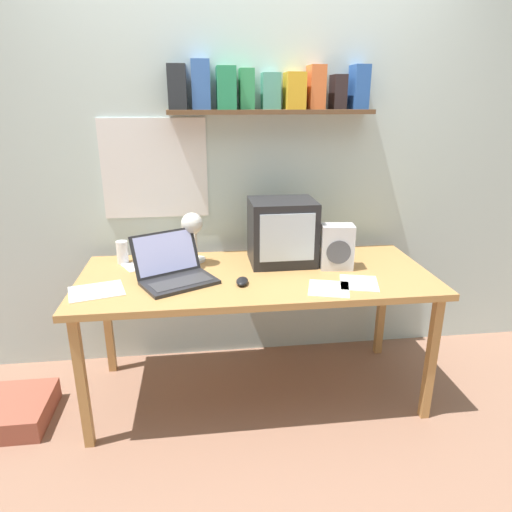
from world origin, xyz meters
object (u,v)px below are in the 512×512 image
(computer_mouse, at_px, (242,281))
(loose_paper_near_monitor, at_px, (329,289))
(open_notebook, at_px, (96,291))
(loose_paper_near_laptop, at_px, (359,283))
(space_heater, at_px, (337,247))
(juice_glass, at_px, (122,253))
(laptop, at_px, (173,269))
(corner_desk, at_px, (256,283))
(printed_handout, at_px, (147,264))
(desk_lamp, at_px, (192,227))
(floor_cushion, at_px, (12,411))
(crt_monitor, at_px, (282,232))

(computer_mouse, distance_m, loose_paper_near_monitor, 0.44)
(open_notebook, xyz_separation_m, loose_paper_near_laptop, (1.31, -0.06, 0.00))
(space_heater, relative_size, open_notebook, 0.82)
(juice_glass, xyz_separation_m, space_heater, (1.19, -0.23, 0.07))
(open_notebook, bearing_deg, laptop, 15.46)
(corner_desk, xyz_separation_m, printed_handout, (-0.60, 0.22, 0.06))
(laptop, xyz_separation_m, desk_lamp, (0.10, 0.22, 0.16))
(loose_paper_near_laptop, distance_m, floor_cushion, 1.96)
(crt_monitor, relative_size, open_notebook, 1.21)
(crt_monitor, distance_m, loose_paper_near_laptop, 0.53)
(loose_paper_near_laptop, bearing_deg, laptop, 170.25)
(juice_glass, bearing_deg, open_notebook, -99.86)
(corner_desk, bearing_deg, crt_monitor, 44.37)
(floor_cushion, bearing_deg, space_heater, 4.25)
(computer_mouse, bearing_deg, crt_monitor, 49.84)
(space_heater, bearing_deg, crt_monitor, 161.51)
(computer_mouse, height_order, printed_handout, computer_mouse)
(open_notebook, bearing_deg, space_heater, 7.83)
(loose_paper_near_monitor, relative_size, floor_cushion, 0.64)
(juice_glass, height_order, computer_mouse, juice_glass)
(desk_lamp, height_order, loose_paper_near_laptop, desk_lamp)
(crt_monitor, xyz_separation_m, floor_cushion, (-1.49, -0.27, -0.86))
(loose_paper_near_monitor, bearing_deg, space_heater, 67.22)
(open_notebook, distance_m, loose_paper_near_laptop, 1.31)
(juice_glass, distance_m, loose_paper_near_laptop, 1.32)
(loose_paper_near_monitor, xyz_separation_m, loose_paper_near_laptop, (0.17, 0.05, 0.00))
(juice_glass, distance_m, space_heater, 1.21)
(printed_handout, bearing_deg, desk_lamp, -7.81)
(desk_lamp, bearing_deg, crt_monitor, 10.51)
(corner_desk, bearing_deg, printed_handout, 159.78)
(laptop, height_order, open_notebook, laptop)
(computer_mouse, height_order, loose_paper_near_laptop, computer_mouse)
(space_heater, height_order, open_notebook, space_heater)
(juice_glass, xyz_separation_m, printed_handout, (0.13, -0.04, -0.06))
(open_notebook, relative_size, loose_paper_near_laptop, 1.20)
(space_heater, xyz_separation_m, loose_paper_near_laptop, (0.05, -0.23, -0.12))
(crt_monitor, relative_size, juice_glass, 2.83)
(space_heater, height_order, computer_mouse, space_heater)
(open_notebook, relative_size, floor_cushion, 0.76)
(crt_monitor, xyz_separation_m, printed_handout, (-0.77, 0.06, -0.18))
(corner_desk, height_order, space_heater, space_heater)
(crt_monitor, distance_m, printed_handout, 0.79)
(printed_handout, bearing_deg, laptop, -57.58)
(crt_monitor, relative_size, space_heater, 1.48)
(laptop, height_order, loose_paper_near_monitor, laptop)
(desk_lamp, distance_m, floor_cushion, 1.37)
(computer_mouse, height_order, loose_paper_near_monitor, computer_mouse)
(corner_desk, bearing_deg, desk_lamp, 150.92)
(computer_mouse, bearing_deg, desk_lamp, 126.88)
(laptop, bearing_deg, loose_paper_near_laptop, -36.74)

